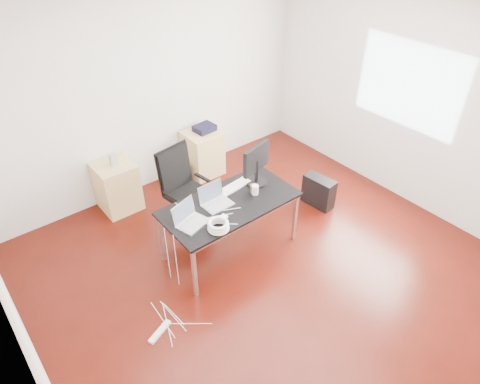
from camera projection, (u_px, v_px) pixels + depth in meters
room_shell at (277, 171)px, 4.24m from camera, size 5.00×5.00×5.00m
desk at (230, 206)px, 4.97m from camera, size 1.60×0.80×0.73m
office_chair at (183, 185)px, 5.43m from camera, size 0.55×0.57×1.08m
filing_cabinet_left at (117, 187)px, 5.84m from camera, size 0.50×0.50×0.70m
filing_cabinet_right at (203, 153)px, 6.56m from camera, size 0.50×0.50×0.70m
pc_tower at (319, 192)px, 5.97m from camera, size 0.25×0.47×0.44m
wastebasket at (183, 174)px, 6.47m from camera, size 0.28×0.28×0.28m
power_strip at (160, 332)px, 4.36m from camera, size 0.30×0.17×0.04m
laptop_left at (190, 219)px, 4.61m from camera, size 0.39×0.33×0.23m
laptop_right at (215, 200)px, 4.89m from camera, size 0.34×0.26×0.23m
monitor at (256, 163)px, 5.10m from camera, size 0.45×0.26×0.51m
keyboard at (234, 187)px, 5.17m from camera, size 0.45×0.19×0.02m
cup_white at (255, 190)px, 5.03m from camera, size 0.10×0.10×0.12m
cup_brown at (253, 189)px, 5.07m from camera, size 0.10×0.10×0.10m
cable_coil at (218, 226)px, 4.52m from camera, size 0.24×0.24×0.11m
power_adapter at (224, 217)px, 4.70m from camera, size 0.09×0.09×0.03m
speaker at (113, 159)px, 5.58m from camera, size 0.09×0.08×0.18m
navy_garment at (205, 128)px, 6.37m from camera, size 0.32×0.27×0.09m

